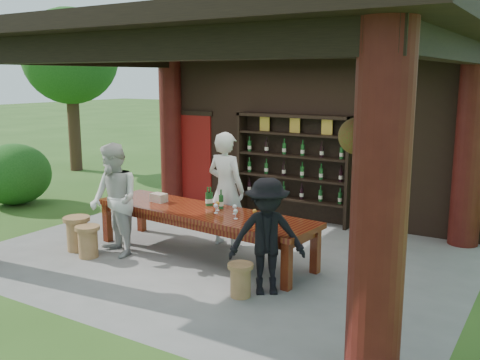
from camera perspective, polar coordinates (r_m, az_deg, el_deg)
The scene contains 14 objects.
ground at distance 8.71m, azimuth -1.39°, elevation -7.88°, with size 90.00×90.00×0.00m, color #2D5119.
pavilion at distance 8.63m, azimuth 0.02°, elevation 6.44°, with size 7.50×6.00×3.60m.
wine_shelf at distance 10.54m, azimuth 5.67°, elevation 1.32°, with size 2.39×0.36×2.10m.
tasting_table at distance 8.47m, azimuth -4.07°, elevation -3.94°, with size 3.94×1.32×0.75m.
stool_near_left at distance 8.81m, azimuth -15.91°, elevation -6.25°, with size 0.39×0.39×0.51m.
stool_near_right at distance 7.03m, azimuth 0.05°, elevation -10.54°, with size 0.34×0.34×0.44m.
stool_far_left at distance 9.18m, azimuth -16.97°, elevation -5.40°, with size 0.43×0.43×0.57m.
host at distance 8.92m, azimuth -1.51°, elevation -1.00°, with size 0.70×0.46×1.93m, color beige.
guest_woman at distance 8.65m, azimuth -13.27°, elevation -2.10°, with size 0.87×0.68×1.80m, color beige.
guest_man at distance 6.98m, azimuth 2.90°, elevation -6.05°, with size 1.00×0.57×1.55m, color black.
table_bottles at distance 8.61m, azimuth -2.90°, elevation -1.85°, with size 0.37×0.16×0.31m.
table_glasses at distance 8.03m, azimuth -0.48°, elevation -3.36°, with size 0.94×0.34×0.15m.
napkin_basket at distance 9.05m, azimuth -8.66°, elevation -1.87°, with size 0.26×0.18×0.14m, color #BF6672.
shrubs at distance 8.54m, azimuth 11.24°, elevation -4.61°, with size 14.63×7.03×1.36m.
Camera 1 is at (4.49, -6.91, 2.82)m, focal length 40.00 mm.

